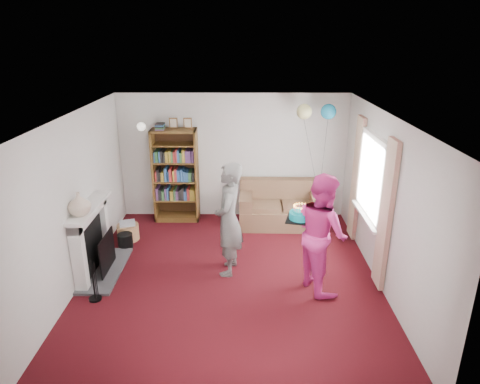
{
  "coord_description": "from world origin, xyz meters",
  "views": [
    {
      "loc": [
        0.19,
        -5.73,
        3.54
      ],
      "look_at": [
        0.15,
        0.6,
        1.2
      ],
      "focal_mm": 32.0,
      "sensor_mm": 36.0,
      "label": 1
    }
  ],
  "objects_px": {
    "sofa": "(281,208)",
    "person_striped": "(229,219)",
    "person_magenta": "(322,233)",
    "bookcase": "(176,176)",
    "birthday_cake": "(300,215)"
  },
  "relations": [
    {
      "from": "person_striped",
      "to": "person_magenta",
      "type": "height_order",
      "value": "person_striped"
    },
    {
      "from": "sofa",
      "to": "person_striped",
      "type": "height_order",
      "value": "person_striped"
    },
    {
      "from": "sofa",
      "to": "person_magenta",
      "type": "xyz_separation_m",
      "value": [
        0.38,
        -2.27,
        0.56
      ]
    },
    {
      "from": "person_striped",
      "to": "birthday_cake",
      "type": "height_order",
      "value": "person_striped"
    },
    {
      "from": "sofa",
      "to": "person_striped",
      "type": "relative_size",
      "value": 0.9
    },
    {
      "from": "bookcase",
      "to": "sofa",
      "type": "distance_m",
      "value": 2.17
    },
    {
      "from": "person_striped",
      "to": "person_magenta",
      "type": "relative_size",
      "value": 1.02
    },
    {
      "from": "bookcase",
      "to": "birthday_cake",
      "type": "height_order",
      "value": "bookcase"
    },
    {
      "from": "bookcase",
      "to": "birthday_cake",
      "type": "relative_size",
      "value": 5.28
    },
    {
      "from": "person_magenta",
      "to": "sofa",
      "type": "bearing_deg",
      "value": -10.6
    },
    {
      "from": "bookcase",
      "to": "sofa",
      "type": "height_order",
      "value": "bookcase"
    },
    {
      "from": "bookcase",
      "to": "sofa",
      "type": "bearing_deg",
      "value": -6.43
    },
    {
      "from": "bookcase",
      "to": "person_striped",
      "type": "xyz_separation_m",
      "value": [
        1.11,
        -2.08,
        -0.01
      ]
    },
    {
      "from": "bookcase",
      "to": "person_magenta",
      "type": "distance_m",
      "value": 3.51
    },
    {
      "from": "sofa",
      "to": "person_striped",
      "type": "distance_m",
      "value": 2.16
    }
  ]
}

